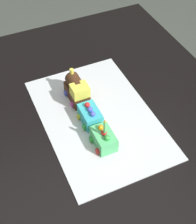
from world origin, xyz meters
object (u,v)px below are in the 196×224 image
Objects in this scene: cake_locomotive at (77,90)px; cake_car_tanker_mint_green at (104,139)px; cake_car_hopper_turquoise at (90,115)px; dining_table at (112,135)px; birthday_candle at (105,126)px.

cake_car_tanker_mint_green is (0.25, -0.00, -0.02)m from cake_locomotive.
cake_car_hopper_turquoise is at bearing -0.00° from cake_locomotive.
dining_table is at bearing 30.18° from cake_locomotive.
birthday_candle reaches higher than dining_table.
cake_locomotive is 1.40× the size of cake_car_tanker_mint_green.
cake_car_tanker_mint_green is 0.07m from birthday_candle.
dining_table is 10.00× the size of cake_locomotive.
cake_car_tanker_mint_green is 1.55× the size of birthday_candle.
cake_car_hopper_turquoise reaches higher than dining_table.
cake_car_tanker_mint_green is (0.12, 0.00, 0.00)m from cake_car_hopper_turquoise.
cake_locomotive is (-0.15, -0.08, 0.16)m from dining_table.
dining_table is 0.23m from cake_locomotive.
cake_locomotive is 1.40× the size of cake_car_hopper_turquoise.
cake_locomotive is 0.26m from birthday_candle.
dining_table is at bearing 139.99° from cake_car_tanker_mint_green.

